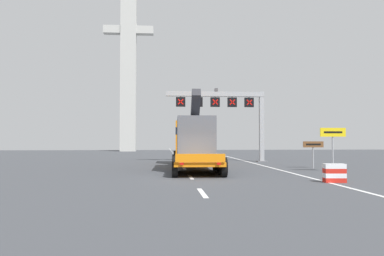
% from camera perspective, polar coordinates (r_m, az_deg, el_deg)
% --- Properties ---
extents(ground, '(112.00, 112.00, 0.00)m').
position_cam_1_polar(ground, '(20.61, 0.48, -7.56)').
color(ground, '#424449').
extents(lane_markings, '(0.20, 78.00, 0.01)m').
position_cam_1_polar(lane_markings, '(52.20, -2.76, -4.08)').
color(lane_markings, silver).
rests_on(lane_markings, ground).
extents(edge_line_right, '(0.20, 63.00, 0.01)m').
position_cam_1_polar(edge_line_right, '(33.46, 9.37, -5.32)').
color(edge_line_right, silver).
rests_on(edge_line_right, ground).
extents(overhead_lane_gantry, '(9.52, 0.90, 6.91)m').
position_cam_1_polar(overhead_lane_gantry, '(35.41, 5.57, 3.36)').
color(overhead_lane_gantry, '#9EA0A5').
rests_on(overhead_lane_gantry, ground).
extents(heavy_haul_truck_orange, '(3.40, 14.13, 5.30)m').
position_cam_1_polar(heavy_haul_truck_orange, '(27.96, 0.14, -1.97)').
color(heavy_haul_truck_orange, orange).
rests_on(heavy_haul_truck_orange, ground).
extents(exit_sign_yellow, '(1.69, 0.15, 2.84)m').
position_cam_1_polar(exit_sign_yellow, '(25.74, 20.69, -1.43)').
color(exit_sign_yellow, '#9EA0A5').
rests_on(exit_sign_yellow, ground).
extents(tourist_info_sign_brown, '(1.52, 0.15, 1.95)m').
position_cam_1_polar(tourist_info_sign_brown, '(28.55, 18.00, -2.88)').
color(tourist_info_sign_brown, '#9EA0A5').
rests_on(tourist_info_sign_brown, ground).
extents(crash_barrier_striped, '(1.04, 0.58, 0.90)m').
position_cam_1_polar(crash_barrier_striped, '(19.46, 20.90, -6.45)').
color(crash_barrier_striped, red).
rests_on(crash_barrier_striped, ground).
extents(bridge_pylon_distant, '(9.00, 2.00, 35.61)m').
position_cam_1_polar(bridge_pylon_distant, '(70.40, -9.66, 11.45)').
color(bridge_pylon_distant, '#B7B7B2').
rests_on(bridge_pylon_distant, ground).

